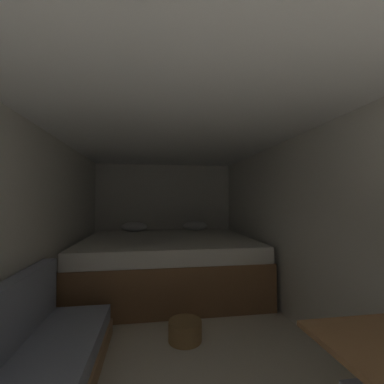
{
  "coord_description": "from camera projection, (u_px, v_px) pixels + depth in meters",
  "views": [
    {
      "loc": [
        -0.23,
        -0.16,
        1.32
      ],
      "look_at": [
        0.23,
        2.8,
        1.42
      ],
      "focal_mm": 23.72,
      "sensor_mm": 36.0,
      "label": 1
    }
  ],
  "objects": [
    {
      "name": "wall_left",
      "position": [
        21.0,
        238.0,
        2.1
      ],
      "size": [
        0.05,
        5.2,
        2.01
      ],
      "primitive_type": "cube",
      "color": "silver",
      "rests_on": "ground"
    },
    {
      "name": "wall_back",
      "position": [
        164.0,
        217.0,
        4.89
      ],
      "size": [
        2.66,
        0.05,
        2.01
      ],
      "primitive_type": "cube",
      "color": "silver",
      "rests_on": "ground"
    },
    {
      "name": "ground_plane",
      "position": [
        178.0,
        348.0,
        2.27
      ],
      "size": [
        7.2,
        7.2,
        0.0
      ],
      "primitive_type": "plane",
      "color": "beige"
    },
    {
      "name": "wicker_basket",
      "position": [
        185.0,
        331.0,
        2.39
      ],
      "size": [
        0.32,
        0.32,
        0.18
      ],
      "color": "olive",
      "rests_on": "ground"
    },
    {
      "name": "ceiling_slab",
      "position": [
        178.0,
        123.0,
        2.34
      ],
      "size": [
        2.66,
        5.2,
        0.05
      ],
      "primitive_type": "cube",
      "color": "white",
      "rests_on": "wall_left"
    },
    {
      "name": "bed",
      "position": [
        168.0,
        262.0,
        3.8
      ],
      "size": [
        2.44,
        2.04,
        0.93
      ],
      "color": "brown",
      "rests_on": "ground"
    },
    {
      "name": "wall_right",
      "position": [
        309.0,
        232.0,
        2.5
      ],
      "size": [
        0.05,
        5.2,
        2.01
      ],
      "primitive_type": "cube",
      "color": "silver",
      "rests_on": "ground"
    }
  ]
}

